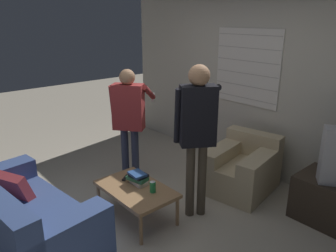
{
  "coord_description": "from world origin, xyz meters",
  "views": [
    {
      "loc": [
        2.68,
        -1.92,
        2.21
      ],
      "look_at": [
        -0.04,
        0.45,
        1.0
      ],
      "focal_mm": 35.0,
      "sensor_mm": 36.0,
      "label": 1
    }
  ],
  "objects": [
    {
      "name": "ground_plane",
      "position": [
        0.0,
        0.0,
        0.0
      ],
      "size": [
        16.0,
        16.0,
        0.0
      ],
      "primitive_type": "plane",
      "color": "#B2A893"
    },
    {
      "name": "wall_back",
      "position": [
        -0.0,
        2.03,
        1.28
      ],
      "size": [
        5.2,
        0.08,
        2.55
      ],
      "color": "#BCB7A8",
      "rests_on": "ground_plane"
    },
    {
      "name": "couch_blue",
      "position": [
        -0.25,
        -1.22,
        0.33
      ],
      "size": [
        1.73,
        1.03,
        0.85
      ],
      "rotation": [
        0.0,
        0.0,
        0.12
      ],
      "color": "#384C7F",
      "rests_on": "ground_plane"
    },
    {
      "name": "armchair_beige",
      "position": [
        0.35,
        1.42,
        0.3
      ],
      "size": [
        0.91,
        1.03,
        0.72
      ],
      "rotation": [
        0.0,
        0.0,
        3.32
      ],
      "color": "#C6B289",
      "rests_on": "ground_plane"
    },
    {
      "name": "coffee_table",
      "position": [
        -0.02,
        -0.05,
        0.35
      ],
      "size": [
        0.92,
        0.58,
        0.38
      ],
      "color": "#9E754C",
      "rests_on": "ground_plane"
    },
    {
      "name": "person_left_standing",
      "position": [
        -0.76,
        0.39,
        1.0
      ],
      "size": [
        0.49,
        0.78,
        1.58
      ],
      "rotation": [
        0.0,
        0.0,
        0.68
      ],
      "color": "#33384C",
      "rests_on": "ground_plane"
    },
    {
      "name": "person_right_standing",
      "position": [
        0.36,
        0.51,
        1.12
      ],
      "size": [
        0.62,
        0.76,
        1.75
      ],
      "rotation": [
        0.0,
        0.0,
        1.01
      ],
      "color": "#4C4233",
      "rests_on": "ground_plane"
    },
    {
      "name": "book_stack",
      "position": [
        -0.08,
        0.03,
        0.45
      ],
      "size": [
        0.26,
        0.2,
        0.14
      ],
      "color": "beige",
      "rests_on": "coffee_table"
    },
    {
      "name": "soda_can",
      "position": [
        0.18,
        0.03,
        0.45
      ],
      "size": [
        0.07,
        0.07,
        0.13
      ],
      "color": "#238E47",
      "rests_on": "coffee_table"
    },
    {
      "name": "spare_remote",
      "position": [
        -0.27,
        -0.02,
        0.4
      ],
      "size": [
        0.1,
        0.13,
        0.02
      ],
      "rotation": [
        0.0,
        0.0,
        0.56
      ],
      "color": "black",
      "rests_on": "coffee_table"
    }
  ]
}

